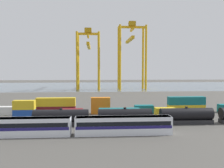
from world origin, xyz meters
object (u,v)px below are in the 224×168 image
Objects in this scene: gantry_crane_central at (131,48)px; passenger_train at (73,125)px; shipping_container_10 at (144,109)px; freight_tank_row at (156,116)px; shipping_container_5 at (10,111)px; gantry_crane_west at (88,52)px; shipping_container_4 at (165,112)px; shipping_container_6 at (56,110)px.

passenger_train is at bearing -104.35° from gantry_crane_central.
gantry_crane_central is at bearing 83.79° from shipping_container_10.
shipping_container_5 is at bearing 159.26° from freight_tank_row.
gantry_crane_central is (30.86, -1.12, 2.80)m from gantry_crane_west.
passenger_train reaches higher than shipping_container_10.
shipping_container_6 is at bearing 170.22° from shipping_container_4.
gantry_crane_west reaches higher than freight_tank_row.
gantry_crane_central is (10.61, 111.90, 27.18)m from freight_tank_row.
passenger_train is 3.52× the size of shipping_container_6.
passenger_train is 25.87m from shipping_container_6.
gantry_crane_west is (0.04, 121.92, 24.36)m from passenger_train.
shipping_container_6 is 107.19m from gantry_crane_central.
shipping_container_5 is at bearing 131.02° from passenger_train.
gantry_crane_west is (7.57, 97.19, 25.21)m from shipping_container_6.
shipping_container_5 is 1.00× the size of shipping_container_6.
gantry_crane_west reaches higher than passenger_train.
shipping_container_4 is at bearing 36.57° from passenger_train.
shipping_container_4 is 0.50× the size of shipping_container_6.
shipping_container_5 is at bearing -102.51° from gantry_crane_west.
freight_tank_row is 11.47m from shipping_container_4.
gantry_crane_central reaches higher than shipping_container_10.
shipping_container_6 and shipping_container_10 have the same top height.
gantry_crane_central is (38.43, 96.07, 28.01)m from shipping_container_6.
gantry_crane_central reaches higher than freight_tank_row.
shipping_container_5 is 102.69m from gantry_crane_west.
shipping_container_10 is at bearing -96.21° from gantry_crane_central.
freight_tank_row is 117.38m from gantry_crane_west.
freight_tank_row is 44.70m from shipping_container_5.
gantry_crane_central reaches higher than shipping_container_5.
passenger_train reaches higher than shipping_container_5.
gantry_crane_west is (-20.24, 113.02, 24.38)m from freight_tank_row.
shipping_container_10 is (41.95, 0.00, 0.00)m from shipping_container_5.
passenger_train is at bearing -156.30° from freight_tank_row.
shipping_container_6 is (13.98, 0.00, 0.00)m from shipping_container_5.
passenger_train is 32.79m from shipping_container_5.
passenger_train is 127.62m from gantry_crane_central.
shipping_container_6 is at bearing 150.36° from freight_tank_row.
shipping_container_5 is 0.28× the size of gantry_crane_west.
gantry_crane_west is (-20.40, 97.19, 25.21)m from shipping_container_10.
shipping_container_6 is at bearing -94.46° from gantry_crane_west.
freight_tank_row is 1.44× the size of gantry_crane_west.
shipping_container_10 is at bearing 0.00° from shipping_container_6.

